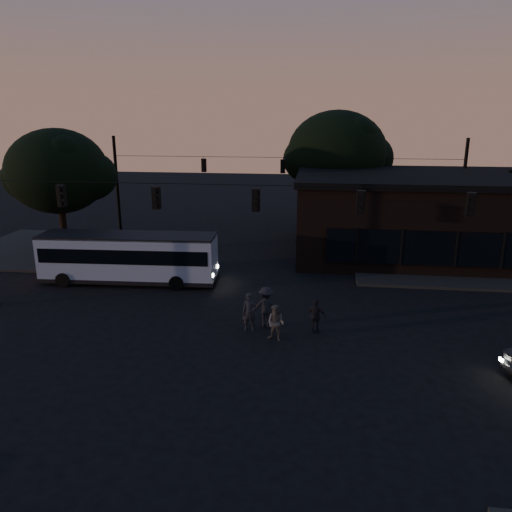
# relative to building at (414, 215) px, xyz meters

# --- Properties ---
(ground) EXTENTS (120.00, 120.00, 0.00)m
(ground) POSITION_rel_building_xyz_m (-9.00, -15.97, -2.71)
(ground) COLOR black
(ground) RESTS_ON ground
(sidewalk_far_right) EXTENTS (14.00, 10.00, 0.15)m
(sidewalk_far_right) POSITION_rel_building_xyz_m (3.00, -1.97, -2.63)
(sidewalk_far_right) COLOR black
(sidewalk_far_right) RESTS_ON ground
(sidewalk_far_left) EXTENTS (14.00, 10.00, 0.15)m
(sidewalk_far_left) POSITION_rel_building_xyz_m (-23.00, -1.97, -2.63)
(sidewalk_far_left) COLOR black
(sidewalk_far_left) RESTS_ON ground
(building) EXTENTS (15.40, 10.41, 5.40)m
(building) POSITION_rel_building_xyz_m (0.00, 0.00, 0.00)
(building) COLOR black
(building) RESTS_ON ground
(tree_behind) EXTENTS (7.60, 7.60, 9.43)m
(tree_behind) POSITION_rel_building_xyz_m (-5.00, 6.03, 3.48)
(tree_behind) COLOR black
(tree_behind) RESTS_ON ground
(tree_left) EXTENTS (6.40, 6.40, 8.30)m
(tree_left) POSITION_rel_building_xyz_m (-23.00, -2.97, 2.86)
(tree_left) COLOR black
(tree_left) RESTS_ON ground
(signal_rig_near) EXTENTS (26.24, 0.30, 7.50)m
(signal_rig_near) POSITION_rel_building_xyz_m (-9.00, -11.97, 1.74)
(signal_rig_near) COLOR black
(signal_rig_near) RESTS_ON ground
(signal_rig_far) EXTENTS (26.24, 0.30, 7.50)m
(signal_rig_far) POSITION_rel_building_xyz_m (-9.00, 4.03, 1.50)
(signal_rig_far) COLOR black
(signal_rig_far) RESTS_ON ground
(bus) EXTENTS (9.90, 2.74, 2.76)m
(bus) POSITION_rel_building_xyz_m (-16.69, -7.83, -1.16)
(bus) COLOR #9BA8C6
(bus) RESTS_ON ground
(pedestrian_a) EXTENTS (0.65, 0.45, 1.71)m
(pedestrian_a) POSITION_rel_building_xyz_m (-9.11, -13.40, -1.86)
(pedestrian_a) COLOR black
(pedestrian_a) RESTS_ON ground
(pedestrian_b) EXTENTS (0.92, 0.82, 1.56)m
(pedestrian_b) POSITION_rel_building_xyz_m (-7.88, -14.26, -1.93)
(pedestrian_b) COLOR #53504B
(pedestrian_b) RESTS_ON ground
(pedestrian_c) EXTENTS (0.95, 0.51, 1.54)m
(pedestrian_c) POSITION_rel_building_xyz_m (-6.23, -13.29, -1.94)
(pedestrian_c) COLOR black
(pedestrian_c) RESTS_ON ground
(pedestrian_d) EXTENTS (1.19, 0.70, 1.84)m
(pedestrian_d) POSITION_rel_building_xyz_m (-8.45, -12.84, -1.79)
(pedestrian_d) COLOR black
(pedestrian_d) RESTS_ON ground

